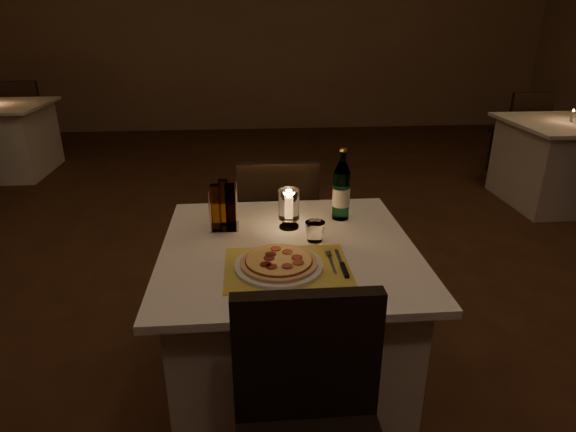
{
  "coord_description": "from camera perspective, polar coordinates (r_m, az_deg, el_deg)",
  "views": [
    {
      "loc": [
        -0.36,
        -2.26,
        1.58
      ],
      "look_at": [
        -0.21,
        -0.53,
        0.86
      ],
      "focal_mm": 30.0,
      "sensor_mm": 36.0,
      "label": 1
    }
  ],
  "objects": [
    {
      "name": "knife",
      "position": [
        1.75,
        6.56,
        -6.04
      ],
      "size": [
        0.02,
        0.22,
        0.01
      ],
      "color": "black",
      "rests_on": "placemat"
    },
    {
      "name": "wall_back",
      "position": [
        7.28,
        -2.16,
        21.96
      ],
      "size": [
        8.0,
        0.02,
        3.0
      ],
      "primitive_type": "cube",
      "color": "#84664D",
      "rests_on": "ground"
    },
    {
      "name": "pizza",
      "position": [
        1.73,
        -1.09,
        -5.42
      ],
      "size": [
        0.28,
        0.28,
        0.02
      ],
      "color": "#D8B77F",
      "rests_on": "plate"
    },
    {
      "name": "water_bottle",
      "position": [
        2.13,
        6.34,
        2.96
      ],
      "size": [
        0.08,
        0.08,
        0.32
      ],
      "color": "#59A677",
      "rests_on": "main_table"
    },
    {
      "name": "floor",
      "position": [
        2.79,
        3.53,
        -12.26
      ],
      "size": [
        8.0,
        10.0,
        0.02
      ],
      "primitive_type": "cube",
      "color": "#432615",
      "rests_on": "ground"
    },
    {
      "name": "chair_far",
      "position": [
        2.64,
        -1.27,
        -0.45
      ],
      "size": [
        0.42,
        0.42,
        0.9
      ],
      "color": "black",
      "rests_on": "ground"
    },
    {
      "name": "neighbor_table_left",
      "position": [
        5.99,
        -30.8,
        7.82
      ],
      "size": [
        1.0,
        1.0,
        0.74
      ],
      "color": "silver",
      "rests_on": "ground"
    },
    {
      "name": "neighbor_table_right",
      "position": [
        4.94,
        29.7,
        5.49
      ],
      "size": [
        1.0,
        1.0,
        0.74
      ],
      "color": "silver",
      "rests_on": "ground"
    },
    {
      "name": "main_table",
      "position": [
        2.1,
        0.05,
        -12.57
      ],
      "size": [
        1.0,
        1.0,
        0.74
      ],
      "color": "silver",
      "rests_on": "ground"
    },
    {
      "name": "tumbler",
      "position": [
        1.94,
        3.21,
        -1.84
      ],
      "size": [
        0.08,
        0.08,
        0.08
      ],
      "primitive_type": null,
      "color": "white",
      "rests_on": "main_table"
    },
    {
      "name": "chair_near",
      "position": [
        1.44,
        2.68,
        -23.24
      ],
      "size": [
        0.42,
        0.42,
        0.9
      ],
      "color": "black",
      "rests_on": "ground"
    },
    {
      "name": "placemat",
      "position": [
        1.75,
        -0.1,
        -6.12
      ],
      "size": [
        0.45,
        0.34,
        0.0
      ],
      "primitive_type": "cube",
      "color": "gold",
      "rests_on": "main_table"
    },
    {
      "name": "hurricane_candle",
      "position": [
        2.03,
        0.1,
        1.24
      ],
      "size": [
        0.09,
        0.09,
        0.17
      ],
      "color": "white",
      "rests_on": "main_table"
    },
    {
      "name": "neighbor_chair_rb",
      "position": [
        5.49,
        26.05,
        9.52
      ],
      "size": [
        0.42,
        0.42,
        0.9
      ],
      "color": "black",
      "rests_on": "ground"
    },
    {
      "name": "neighbor_candle_right",
      "position": [
        4.86,
        30.65,
        10.14
      ],
      "size": [
        0.03,
        0.03,
        0.11
      ],
      "color": "white",
      "rests_on": "neighbor_table_right"
    },
    {
      "name": "fork",
      "position": [
        1.79,
        5.09,
        -5.25
      ],
      "size": [
        0.02,
        0.18,
        0.0
      ],
      "color": "silver",
      "rests_on": "placemat"
    },
    {
      "name": "cruet_caddy",
      "position": [
        2.04,
        -7.65,
        1.0
      ],
      "size": [
        0.12,
        0.12,
        0.21
      ],
      "color": "white",
      "rests_on": "main_table"
    },
    {
      "name": "plate",
      "position": [
        1.74,
        -1.09,
        -5.9
      ],
      "size": [
        0.32,
        0.32,
        0.01
      ],
      "primitive_type": "cylinder",
      "color": "white",
      "rests_on": "placemat"
    },
    {
      "name": "neighbor_chair_lb",
      "position": [
        6.59,
        -28.58,
        10.93
      ],
      "size": [
        0.42,
        0.42,
        0.9
      ],
      "color": "black",
      "rests_on": "ground"
    }
  ]
}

